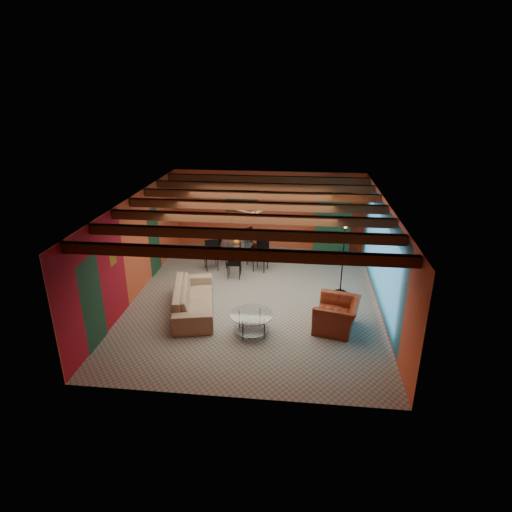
# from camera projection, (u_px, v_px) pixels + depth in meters

# --- Properties ---
(room) EXTENTS (6.52, 8.01, 2.71)m
(room) POSITION_uv_depth(u_px,v_px,m) (256.00, 213.00, 10.83)
(room) COLOR gray
(room) RESTS_ON ground
(sofa) EXTENTS (1.46, 2.58, 0.71)m
(sofa) POSITION_uv_depth(u_px,v_px,m) (194.00, 299.00, 10.81)
(sofa) COLOR #967D61
(sofa) RESTS_ON ground
(armchair) EXTENTS (1.20, 1.31, 0.73)m
(armchair) POSITION_uv_depth(u_px,v_px,m) (337.00, 315.00, 10.02)
(armchair) COLOR maroon
(armchair) RESTS_ON ground
(coffee_table) EXTENTS (1.24, 1.24, 0.50)m
(coffee_table) POSITION_uv_depth(u_px,v_px,m) (252.00, 324.00, 9.88)
(coffee_table) COLOR white
(coffee_table) RESTS_ON ground
(dining_table) EXTENTS (2.48, 2.48, 1.06)m
(dining_table) POSITION_uv_depth(u_px,v_px,m) (236.00, 251.00, 13.43)
(dining_table) COLOR silver
(dining_table) RESTS_ON ground
(armoire) EXTENTS (1.16, 0.60, 2.00)m
(armoire) POSITION_uv_depth(u_px,v_px,m) (332.00, 225.00, 14.43)
(armoire) COLOR brown
(armoire) RESTS_ON ground
(floor_lamp) EXTENTS (0.52, 0.52, 2.11)m
(floor_lamp) POSITION_uv_depth(u_px,v_px,m) (343.00, 258.00, 11.51)
(floor_lamp) COLOR black
(floor_lamp) RESTS_ON ground
(ceiling_fan) EXTENTS (1.50, 1.50, 0.44)m
(ceiling_fan) POSITION_uv_depth(u_px,v_px,m) (255.00, 214.00, 10.73)
(ceiling_fan) COLOR #472614
(ceiling_fan) RESTS_ON ceiling
(painting) EXTENTS (1.05, 0.03, 0.65)m
(painting) POSITION_uv_depth(u_px,v_px,m) (242.00, 201.00, 14.74)
(painting) COLOR black
(painting) RESTS_ON wall_back
(potted_plant) EXTENTS (0.49, 0.46, 0.44)m
(potted_plant) POSITION_uv_depth(u_px,v_px,m) (334.00, 189.00, 13.97)
(potted_plant) COLOR #26661E
(potted_plant) RESTS_ON armoire
(vase) EXTENTS (0.25, 0.25, 0.21)m
(vase) POSITION_uv_depth(u_px,v_px,m) (236.00, 232.00, 13.19)
(vase) COLOR orange
(vase) RESTS_ON dining_table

